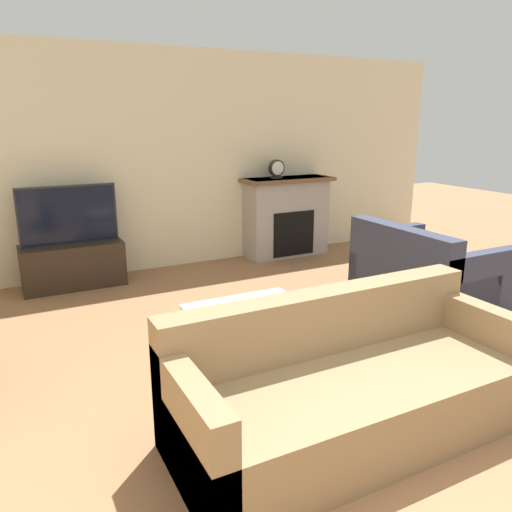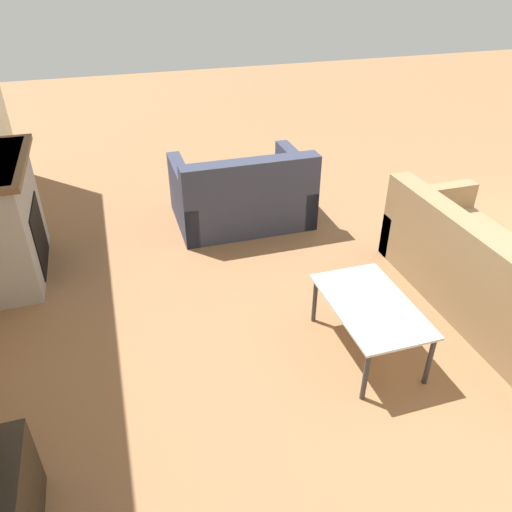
{
  "view_description": "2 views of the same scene",
  "coord_description": "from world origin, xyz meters",
  "views": [
    {
      "loc": [
        -1.59,
        -0.94,
        1.87
      ],
      "look_at": [
        0.37,
        2.84,
        0.69
      ],
      "focal_mm": 35.0,
      "sensor_mm": 36.0,
      "label": 1
    },
    {
      "loc": [
        -2.39,
        3.99,
        2.6
      ],
      "look_at": [
        0.54,
        3.09,
        0.67
      ],
      "focal_mm": 35.0,
      "sensor_mm": 36.0,
      "label": 2
    }
  ],
  "objects": [
    {
      "name": "fireplace",
      "position": [
        1.93,
        4.92,
        0.57
      ],
      "size": [
        1.27,
        0.48,
        1.09
      ],
      "color": "#9E9993",
      "rests_on": "ground_plane"
    },
    {
      "name": "couch_sectional",
      "position": [
        0.17,
        1.2,
        0.29
      ],
      "size": [
        2.22,
        0.9,
        0.82
      ],
      "color": "#8C704C",
      "rests_on": "ground_plane"
    },
    {
      "name": "couch_loveseat",
      "position": [
        2.31,
        2.7,
        0.29
      ],
      "size": [
        1.0,
        1.4,
        0.82
      ],
      "rotation": [
        0.0,
        0.0,
        1.57
      ],
      "color": "#33384C",
      "rests_on": "ground_plane"
    },
    {
      "name": "coffee_table",
      "position": [
        0.05,
        2.38,
        0.38
      ],
      "size": [
        0.93,
        0.56,
        0.43
      ],
      "color": "#333338",
      "rests_on": "ground_plane"
    }
  ]
}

